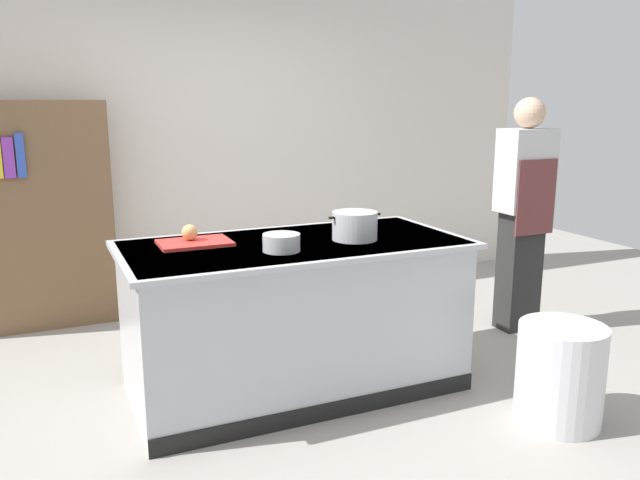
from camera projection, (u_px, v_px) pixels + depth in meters
ground_plane at (296, 387)px, 3.89m from camera, size 10.00×10.00×0.00m
back_wall at (202, 124)px, 5.44m from camera, size 6.40×0.12×3.00m
counter_island at (295, 314)px, 3.79m from camera, size 1.98×0.98×0.90m
cutting_board at (195, 243)px, 3.63m from camera, size 0.40×0.28×0.02m
onion at (190, 232)px, 3.65m from camera, size 0.09×0.09×0.09m
stock_pot at (355, 226)px, 3.75m from camera, size 0.33×0.26×0.17m
mixing_bowl at (281, 243)px, 3.47m from camera, size 0.20×0.20×0.09m
trash_bin at (560, 374)px, 3.42m from camera, size 0.46×0.46×0.54m
person_chef at (523, 210)px, 4.71m from camera, size 0.38×0.25×1.72m
bookshelf at (35, 216)px, 4.77m from camera, size 1.10×0.31×1.70m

